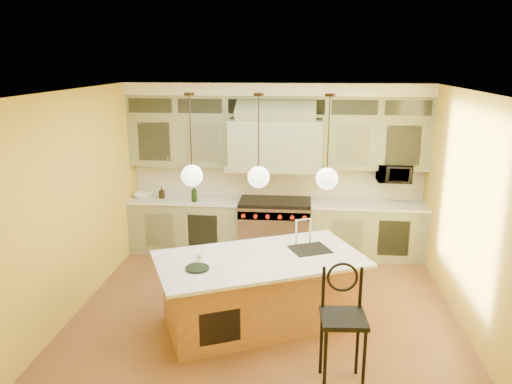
# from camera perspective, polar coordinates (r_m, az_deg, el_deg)

# --- Properties ---
(floor) EXTENTS (5.00, 5.00, 0.00)m
(floor) POSITION_cam_1_polar(r_m,az_deg,el_deg) (6.81, 1.01, -13.74)
(floor) COLOR brown
(floor) RESTS_ON ground
(ceiling) EXTENTS (5.00, 5.00, 0.00)m
(ceiling) POSITION_cam_1_polar(r_m,az_deg,el_deg) (5.98, 1.14, 11.43)
(ceiling) COLOR white
(ceiling) RESTS_ON wall_back
(wall_back) EXTENTS (5.00, 0.00, 5.00)m
(wall_back) POSITION_cam_1_polar(r_m,az_deg,el_deg) (8.66, 2.38, 2.82)
(wall_back) COLOR gold
(wall_back) RESTS_ON ground
(wall_front) EXTENTS (5.00, 0.00, 5.00)m
(wall_front) POSITION_cam_1_polar(r_m,az_deg,el_deg) (3.93, -1.88, -12.62)
(wall_front) COLOR gold
(wall_front) RESTS_ON ground
(wall_left) EXTENTS (0.00, 5.00, 5.00)m
(wall_left) POSITION_cam_1_polar(r_m,az_deg,el_deg) (6.89, -20.13, -1.27)
(wall_left) COLOR gold
(wall_left) RESTS_ON ground
(wall_right) EXTENTS (0.00, 5.00, 5.00)m
(wall_right) POSITION_cam_1_polar(r_m,az_deg,el_deg) (6.55, 23.46, -2.44)
(wall_right) COLOR gold
(wall_right) RESTS_ON ground
(back_cabinetry) EXTENTS (5.00, 0.77, 2.90)m
(back_cabinetry) POSITION_cam_1_polar(r_m,az_deg,el_deg) (8.40, 2.27, 2.31)
(back_cabinetry) COLOR gray
(back_cabinetry) RESTS_ON floor
(range) EXTENTS (1.20, 0.74, 0.96)m
(range) POSITION_cam_1_polar(r_m,az_deg,el_deg) (8.57, 2.17, -3.99)
(range) COLOR silver
(range) RESTS_ON floor
(kitchen_island) EXTENTS (2.81, 2.23, 1.35)m
(kitchen_island) POSITION_cam_1_polar(r_m,az_deg,el_deg) (6.37, 0.33, -11.08)
(kitchen_island) COLOR brown
(kitchen_island) RESTS_ON floor
(counter_stool) EXTENTS (0.48, 0.48, 1.28)m
(counter_stool) POSITION_cam_1_polar(r_m,az_deg,el_deg) (5.26, 9.91, -14.07)
(counter_stool) COLOR black
(counter_stool) RESTS_ON floor
(microwave) EXTENTS (0.54, 0.37, 0.30)m
(microwave) POSITION_cam_1_polar(r_m,az_deg,el_deg) (8.53, 15.48, 2.11)
(microwave) COLOR black
(microwave) RESTS_ON back_cabinetry
(oil_bottle_a) EXTENTS (0.11, 0.11, 0.28)m
(oil_bottle_a) POSITION_cam_1_polar(r_m,az_deg,el_deg) (8.44, -7.08, -0.19)
(oil_bottle_a) COLOR black
(oil_bottle_a) RESTS_ON back_cabinetry
(oil_bottle_b) EXTENTS (0.09, 0.09, 0.20)m
(oil_bottle_b) POSITION_cam_1_polar(r_m,az_deg,el_deg) (8.75, -10.72, -0.06)
(oil_bottle_b) COLOR black
(oil_bottle_b) RESTS_ON back_cabinetry
(fruit_bowl) EXTENTS (0.31, 0.31, 0.07)m
(fruit_bowl) POSITION_cam_1_polar(r_m,az_deg,el_deg) (8.87, -12.80, -0.40)
(fruit_bowl) COLOR white
(fruit_bowl) RESTS_ON back_cabinetry
(cup) EXTENTS (0.12, 0.12, 0.10)m
(cup) POSITION_cam_1_polar(r_m,az_deg,el_deg) (6.06, -6.47, -7.44)
(cup) COLOR white
(cup) RESTS_ON kitchen_island
(pendant_left) EXTENTS (0.26, 0.26, 1.11)m
(pendant_left) POSITION_cam_1_polar(r_m,az_deg,el_deg) (6.00, -7.34, 2.14)
(pendant_left) COLOR #2D2319
(pendant_left) RESTS_ON ceiling
(pendant_center) EXTENTS (0.26, 0.26, 1.11)m
(pendant_center) POSITION_cam_1_polar(r_m,az_deg,el_deg) (5.88, 0.30, 1.99)
(pendant_center) COLOR #2D2319
(pendant_center) RESTS_ON ceiling
(pendant_right) EXTENTS (0.26, 0.26, 1.11)m
(pendant_right) POSITION_cam_1_polar(r_m,az_deg,el_deg) (5.86, 8.12, 1.80)
(pendant_right) COLOR #2D2319
(pendant_right) RESTS_ON ceiling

